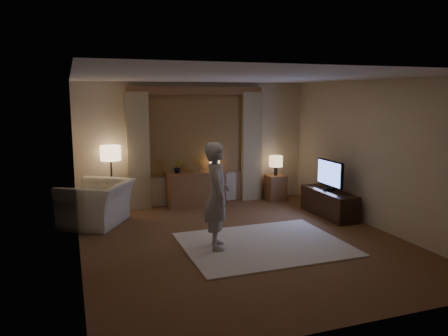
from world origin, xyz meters
name	(u,v)px	position (x,y,z in m)	size (l,w,h in m)	color
room	(234,156)	(0.00, 0.50, 1.33)	(5.04, 5.54, 2.64)	brown
rug	(264,244)	(0.24, -0.21, 0.01)	(2.50, 2.00, 0.02)	beige
sideboard	(197,190)	(-0.07, 2.50, 0.35)	(1.20, 0.40, 0.70)	brown
picture_frame	(196,169)	(-0.07, 2.50, 0.80)	(0.16, 0.02, 0.20)	brown
plant	(178,168)	(-0.47, 2.50, 0.85)	(0.17, 0.13, 0.30)	#999999
table_lamp_sideboard	(214,163)	(0.33, 2.50, 0.90)	(0.22, 0.22, 0.30)	black
floor_lamp	(111,157)	(-1.81, 2.50, 1.14)	(0.40, 0.40, 1.36)	black
armchair	(97,204)	(-2.15, 1.80, 0.39)	(1.20, 1.05, 0.78)	#F2E5C7
side_table	(275,188)	(1.76, 2.45, 0.28)	(0.40, 0.40, 0.56)	brown
table_lamp_side	(276,162)	(1.76, 2.45, 0.87)	(0.30, 0.30, 0.44)	black
tv_stand	(329,203)	(2.15, 0.91, 0.25)	(0.45, 1.40, 0.50)	black
tv	(330,174)	(2.15, 0.91, 0.83)	(0.20, 0.83, 0.60)	black
person	(217,196)	(-0.50, -0.12, 0.83)	(0.59, 0.39, 1.63)	#AFAAA1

